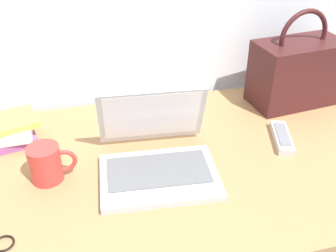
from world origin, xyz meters
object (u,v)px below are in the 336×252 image
handbag (297,71)px  book_stack (3,132)px  coffee_mug (47,163)px  remote_control_near (282,137)px  laptop (157,155)px

handbag → book_stack: bearing=-178.1°
coffee_mug → handbag: (0.84, 0.23, 0.06)m
remote_control_near → book_stack: bearing=167.1°
handbag → book_stack: 0.97m
handbag → book_stack: handbag is taller
book_stack → handbag: bearing=1.9°
laptop → remote_control_near: laptop is taller
laptop → handbag: size_ratio=0.99×
coffee_mug → laptop: bearing=-4.8°
remote_control_near → coffee_mug: bearing=-178.8°
coffee_mug → handbag: size_ratio=0.37×
laptop → coffee_mug: laptop is taller
coffee_mug → remote_control_near: bearing=1.2°
coffee_mug → handbag: handbag is taller
laptop → book_stack: 0.47m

